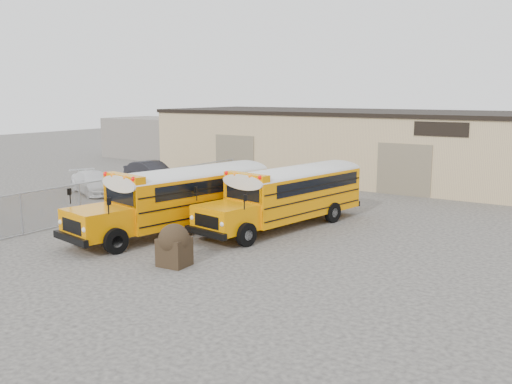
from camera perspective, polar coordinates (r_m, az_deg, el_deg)
The scene contains 9 objects.
ground at distance 23.27m, azimuth -7.61°, elevation -4.82°, with size 120.00×120.00×0.00m, color #363431.
warehouse at distance 39.94m, azimuth 11.54°, elevation 4.66°, with size 30.20×10.20×4.67m.
chainlink_fence at distance 29.27m, azimuth -12.67°, elevation -0.13°, with size 0.07×18.07×1.81m.
distant_building_left at distance 53.76m, azimuth -9.98°, elevation 5.40°, with size 8.00×6.00×3.60m, color gray.
school_bus_left at distance 28.37m, azimuth 1.67°, elevation 1.24°, with size 4.07×9.75×2.78m.
school_bus_right at distance 29.73m, azimuth 10.14°, elevation 1.38°, with size 3.72×9.41×2.68m.
tarp_bundle at distance 19.78m, azimuth -8.19°, elevation -5.21°, with size 1.08×1.08×1.47m.
car_white at distance 34.97m, azimuth -15.93°, elevation 0.92°, with size 1.82×4.47×1.30m, color white.
car_dark at distance 38.14m, azimuth -10.42°, elevation 1.96°, with size 1.52×4.37×1.44m, color black.
Camera 1 is at (14.87, -16.91, 5.88)m, focal length 40.00 mm.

